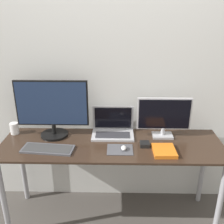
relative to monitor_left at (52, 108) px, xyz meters
The scene contains 11 objects.
wall_back 0.59m from the monitor_left, 22.28° to the left, with size 7.00×0.05×2.50m.
desk 0.65m from the monitor_left, 15.73° to the right, with size 1.88×0.58×0.78m.
monitor_left is the anchor object (origin of this frame).
monitor_right 0.97m from the monitor_left, ahead, with size 0.46×0.12×0.36m.
laptop 0.56m from the monitor_left, ahead, with size 0.37×0.24×0.24m.
keyboard 0.36m from the monitor_left, 89.32° to the right, with size 0.43×0.20×0.02m.
mousepad 0.69m from the monitor_left, 22.60° to the right, with size 0.21×0.18×0.00m.
mouse 0.71m from the monitor_left, 22.24° to the right, with size 0.04×0.07×0.03m.
book 1.01m from the monitor_left, 16.48° to the right, with size 0.18×0.21×0.03m.
mug 0.43m from the monitor_left, behind, with size 0.08×0.08×0.10m.
power_brick 0.85m from the monitor_left, 12.68° to the right, with size 0.08×0.08×0.03m.
Camera 1 is at (0.04, -1.65, 1.86)m, focal length 42.00 mm.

